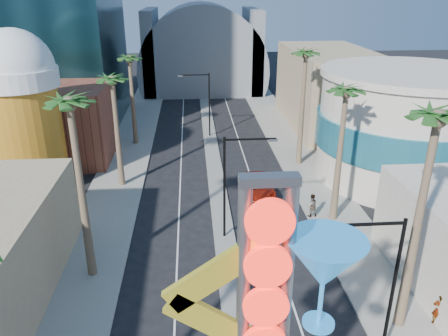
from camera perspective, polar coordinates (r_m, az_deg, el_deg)
sidewalk_west at (r=47.36m, az=-12.91°, el=0.36°), size 5.00×100.00×0.15m
sidewalk_east at (r=48.24m, az=9.98°, el=1.02°), size 5.00×100.00×0.15m
median at (r=49.64m, az=-1.55°, el=2.00°), size 1.60×84.00×0.15m
brick_filler_west at (r=50.28m, az=-20.22°, el=5.57°), size 10.00×10.00×8.00m
filler_east at (r=60.58m, az=13.43°, el=10.06°), size 10.00×20.00×10.00m
beer_mug at (r=42.29m, az=-24.93°, el=7.24°), size 7.00×7.00×14.50m
turquoise_building at (r=45.10m, az=22.53°, el=5.03°), size 16.60×16.60×10.60m
canopy at (r=81.51m, az=-2.83°, el=13.27°), size 22.00×16.00×22.00m
neon_sign at (r=15.61m, az=8.32°, el=-18.81°), size 6.53×2.60×12.55m
streetlight_0 at (r=31.23m, az=1.05°, el=-1.35°), size 3.79×0.25×8.00m
streetlight_1 at (r=53.94m, az=-2.52°, el=9.02°), size 3.79×0.25×8.00m
streetlight_2 at (r=22.61m, az=20.34°, el=-13.32°), size 3.45×0.25×8.00m
palm_1 at (r=26.22m, az=-19.37°, el=6.42°), size 2.40×2.40×12.70m
palm_2 at (r=39.83m, az=-14.34°, el=10.23°), size 2.40×2.40×11.20m
palm_3 at (r=51.50m, az=-12.22°, el=13.11°), size 2.40×2.40×11.20m
palm_5 at (r=22.44m, az=25.85°, el=4.00°), size 2.40×2.40×13.20m
palm_6 at (r=33.28m, az=15.60°, el=8.54°), size 2.40×2.40×11.70m
palm_7 at (r=44.37m, az=10.60°, el=13.53°), size 2.40×2.40×12.70m
red_pickup at (r=39.78m, az=4.45°, el=-2.36°), size 2.68×5.78×1.60m
pedestrian_a at (r=27.91m, az=26.28°, el=-16.25°), size 0.84×0.71×1.94m
pedestrian_b at (r=36.28m, az=11.35°, el=-4.80°), size 1.04×0.86×1.96m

